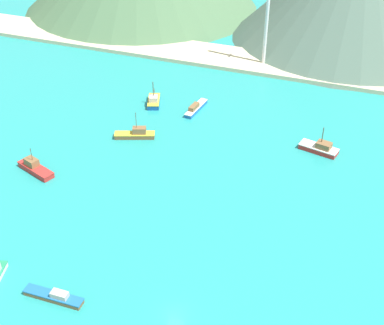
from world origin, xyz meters
The scene contains 9 objects.
ground centered at (0.00, 30.00, -0.25)m, with size 260.00×280.00×0.50m.
fishing_boat_0 centered at (-28.49, 45.11, 0.93)m, with size 9.74×5.69×6.67m.
fishing_boat_1 centered at (13.15, 54.34, 0.95)m, with size 9.17×5.00×6.32m.
fishing_boat_2 centered at (-31.38, 61.82, 0.99)m, with size 5.38×7.90×6.57m.
fishing_boat_6 centered at (-19.87, 62.46, 0.77)m, with size 2.81×10.18×2.12m.
fishing_boat_7 centered at (-19.04, -3.86, 0.64)m, with size 10.16×2.27×1.89m.
fishing_boat_8 centered at (-42.54, 24.81, 0.97)m, with size 9.86×5.66×5.79m.
beach_strip centered at (0.00, 96.86, 0.60)m, with size 247.00×16.66×1.20m, color beige.
radio_tower centered at (-10.63, 95.94, 16.81)m, with size 3.30×2.64×32.97m.
Camera 1 is at (21.25, -48.66, 64.62)m, focal length 48.78 mm.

